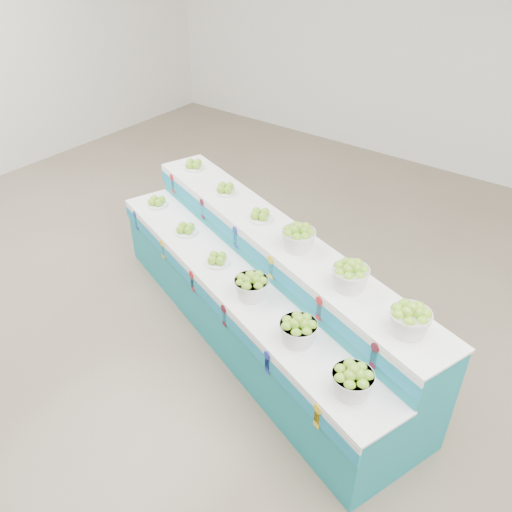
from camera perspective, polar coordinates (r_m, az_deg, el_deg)
name	(u,v)px	position (r m, az deg, el deg)	size (l,w,h in m)	color
ground	(222,361)	(4.75, -3.70, -11.26)	(10.00, 10.00, 0.00)	brown
back_wall	(467,26)	(7.90, 21.87, 22.10)	(10.00, 10.00, 0.00)	silver
display_stand	(256,289)	(4.67, 0.00, -3.64)	(3.66, 0.95, 1.02)	teal
plate_lower_left	(157,201)	(5.59, -10.69, 5.85)	(0.22, 0.22, 0.10)	white
plate_lower_mid	(185,228)	(5.07, -7.64, 2.98)	(0.22, 0.22, 0.10)	white
plate_lower_right	(217,259)	(4.61, -4.22, -0.28)	(0.22, 0.22, 0.10)	white
basket_lower_left	(251,286)	(4.20, -0.50, -3.24)	(0.28, 0.28, 0.21)	silver
basket_lower_mid	(298,330)	(3.82, 4.60, -7.96)	(0.28, 0.28, 0.21)	silver
basket_lower_right	(352,381)	(3.52, 10.38, -13.10)	(0.28, 0.28, 0.21)	silver
plate_upper_left	(193,164)	(5.62, -6.78, 9.82)	(0.22, 0.22, 0.10)	white
plate_upper_mid	(225,188)	(5.11, -3.35, 7.34)	(0.22, 0.22, 0.10)	white
plate_upper_right	(260,214)	(4.65, 0.47, 4.51)	(0.22, 0.22, 0.10)	white
basket_upper_left	(298,237)	(4.25, 4.61, 2.04)	(0.28, 0.28, 0.21)	silver
basket_upper_mid	(350,275)	(3.87, 10.15, -2.07)	(0.28, 0.28, 0.21)	silver
basket_upper_right	(410,319)	(3.58, 16.28, -6.58)	(0.28, 0.28, 0.21)	silver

